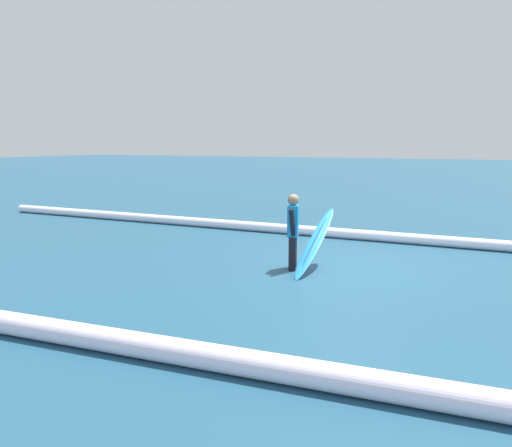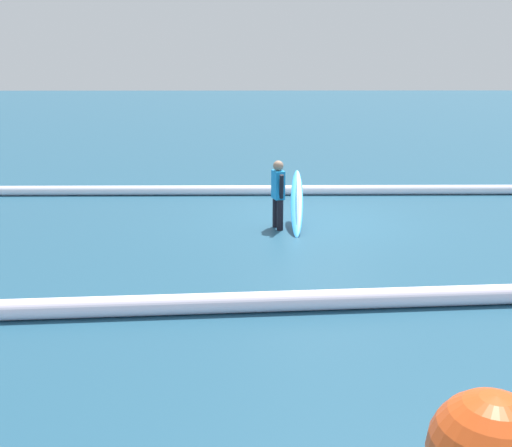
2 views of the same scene
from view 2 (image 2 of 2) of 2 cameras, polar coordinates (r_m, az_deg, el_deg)
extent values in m
plane|color=navy|center=(14.01, 5.48, 0.23)|extent=(142.44, 142.44, 0.00)
cylinder|color=black|center=(13.37, 1.83, 1.05)|extent=(0.14, 0.14, 0.66)
cylinder|color=black|center=(13.11, 2.23, 0.78)|extent=(0.14, 0.14, 0.66)
cube|color=#198CD8|center=(13.11, 2.05, 3.59)|extent=(0.29, 0.38, 0.60)
sphere|color=#93745F|center=(13.04, 2.07, 5.35)|extent=(0.22, 0.22, 0.22)
cylinder|color=black|center=(13.31, 1.75, 3.76)|extent=(0.09, 0.12, 0.53)
cylinder|color=black|center=(12.91, 2.36, 3.42)|extent=(0.09, 0.22, 0.53)
ellipsoid|color=#268CE5|center=(13.34, 3.79, 1.97)|extent=(0.39, 1.80, 1.14)
ellipsoid|color=blue|center=(13.34, 3.79, 1.99)|extent=(0.19, 1.44, 0.92)
cylinder|color=white|center=(16.72, 0.51, 3.09)|extent=(22.84, 0.31, 0.26)
cylinder|color=white|center=(8.94, 3.65, -7.12)|extent=(16.63, 1.50, 0.29)
camera|label=1|loc=(5.69, 44.60, 0.29)|focal=35.28mm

